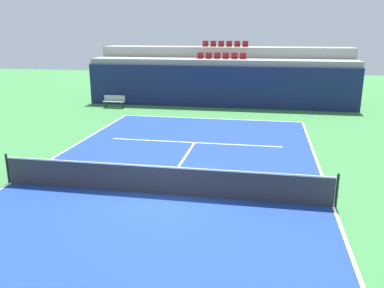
# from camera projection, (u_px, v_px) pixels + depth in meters

# --- Properties ---
(ground_plane) EXTENTS (80.00, 80.00, 0.00)m
(ground_plane) POSITION_uv_depth(u_px,v_px,m) (160.00, 194.00, 13.18)
(ground_plane) COLOR #387A3D
(court_surface) EXTENTS (11.00, 24.00, 0.01)m
(court_surface) POSITION_uv_depth(u_px,v_px,m) (160.00, 194.00, 13.18)
(court_surface) COLOR navy
(court_surface) RESTS_ON ground_plane
(baseline_far) EXTENTS (11.00, 0.10, 0.00)m
(baseline_far) POSITION_uv_depth(u_px,v_px,m) (211.00, 119.00, 24.49)
(baseline_far) COLOR white
(baseline_far) RESTS_ON court_surface
(sideline_left) EXTENTS (0.10, 24.00, 0.00)m
(sideline_left) POSITION_uv_depth(u_px,v_px,m) (11.00, 183.00, 14.13)
(sideline_left) COLOR white
(sideline_left) RESTS_ON court_surface
(sideline_right) EXTENTS (0.10, 24.00, 0.00)m
(sideline_right) POSITION_uv_depth(u_px,v_px,m) (334.00, 207.00, 12.22)
(sideline_right) COLOR white
(sideline_right) RESTS_ON court_surface
(service_line_far) EXTENTS (8.26, 0.10, 0.00)m
(service_line_far) POSITION_uv_depth(u_px,v_px,m) (195.00, 143.00, 19.23)
(service_line_far) COLOR white
(service_line_far) RESTS_ON court_surface
(centre_service_line) EXTENTS (0.10, 6.40, 0.00)m
(centre_service_line) POSITION_uv_depth(u_px,v_px,m) (181.00, 163.00, 16.21)
(centre_service_line) COLOR white
(centre_service_line) RESTS_ON court_surface
(back_wall) EXTENTS (18.82, 0.30, 2.86)m
(back_wall) POSITION_uv_depth(u_px,v_px,m) (219.00, 87.00, 27.76)
(back_wall) COLOR navy
(back_wall) RESTS_ON ground_plane
(stands_tier_lower) EXTENTS (18.82, 2.40, 3.25)m
(stands_tier_lower) POSITION_uv_depth(u_px,v_px,m) (221.00, 82.00, 28.99)
(stands_tier_lower) COLOR #9E9E99
(stands_tier_lower) RESTS_ON ground_plane
(stands_tier_upper) EXTENTS (18.82, 2.40, 4.01)m
(stands_tier_upper) POSITION_uv_depth(u_px,v_px,m) (224.00, 73.00, 31.16)
(stands_tier_upper) COLOR #9E9E99
(stands_tier_upper) RESTS_ON ground_plane
(seating_row_lower) EXTENTS (3.51, 0.44, 0.44)m
(seating_row_lower) POSITION_uv_depth(u_px,v_px,m) (221.00, 57.00, 28.60)
(seating_row_lower) COLOR maroon
(seating_row_lower) RESTS_ON stands_tier_lower
(seating_row_upper) EXTENTS (3.51, 0.44, 0.44)m
(seating_row_upper) POSITION_uv_depth(u_px,v_px,m) (225.00, 45.00, 30.67)
(seating_row_upper) COLOR maroon
(seating_row_upper) RESTS_ON stands_tier_upper
(tennis_net) EXTENTS (11.08, 0.08, 1.07)m
(tennis_net) POSITION_uv_depth(u_px,v_px,m) (160.00, 180.00, 13.04)
(tennis_net) COLOR black
(tennis_net) RESTS_ON court_surface
(player_bench) EXTENTS (1.50, 0.40, 0.85)m
(player_bench) POSITION_uv_depth(u_px,v_px,m) (114.00, 101.00, 27.87)
(player_bench) COLOR #99999E
(player_bench) RESTS_ON ground_plane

